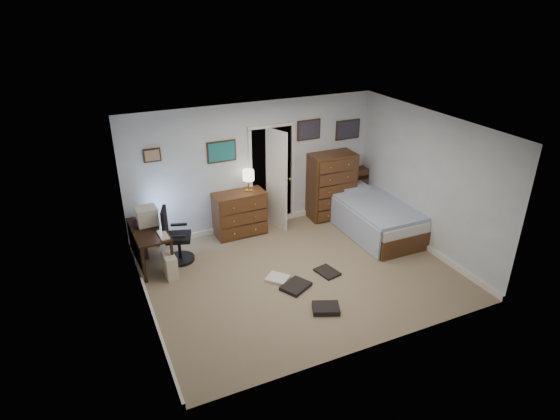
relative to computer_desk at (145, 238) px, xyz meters
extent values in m
cube|color=gray|center=(2.28, -1.36, -0.53)|extent=(5.00, 4.00, 0.02)
cube|color=black|center=(0.08, 0.00, 0.14)|extent=(0.59, 1.19, 0.04)
cube|color=black|center=(-0.13, -0.56, -0.20)|extent=(0.05, 0.05, 0.64)
cube|color=black|center=(0.34, -0.54, -0.20)|extent=(0.05, 0.05, 0.64)
cube|color=black|center=(-0.18, 0.54, -0.20)|extent=(0.05, 0.05, 0.64)
cube|color=black|center=(0.29, 0.56, -0.20)|extent=(0.05, 0.05, 0.64)
cube|color=black|center=(-0.17, -0.01, -0.16)|extent=(0.07, 1.08, 0.45)
cube|color=beige|center=(0.10, 0.15, 0.33)|extent=(0.36, 0.34, 0.31)
cube|color=#8CB2F2|center=(0.28, 0.16, 0.33)|extent=(0.02, 0.25, 0.20)
cube|color=beige|center=(0.10, 0.15, 0.16)|extent=(0.23, 0.23, 0.02)
cube|color=beige|center=(0.26, -0.35, 0.17)|extent=(0.15, 0.37, 0.02)
cube|color=beige|center=(0.28, -0.55, -0.32)|extent=(0.20, 0.39, 0.41)
cube|color=black|center=(0.38, -0.54, -0.32)|extent=(0.02, 0.27, 0.32)
cylinder|color=black|center=(0.55, -0.11, -0.49)|extent=(0.62, 0.62, 0.06)
cylinder|color=black|center=(0.55, -0.11, -0.29)|extent=(0.07, 0.07, 0.38)
cube|color=black|center=(0.55, -0.11, -0.06)|extent=(0.52, 0.52, 0.08)
cube|color=black|center=(0.35, -0.04, 0.23)|extent=(0.17, 0.38, 0.52)
cube|color=black|center=(0.48, -0.32, 0.07)|extent=(0.28, 0.13, 0.04)
cube|color=black|center=(0.62, 0.11, 0.07)|extent=(0.28, 0.13, 0.04)
cube|color=maroon|center=(-0.04, 0.24, -0.12)|extent=(0.17, 0.17, 0.80)
cube|color=#56361B|center=(1.86, 0.41, -0.09)|extent=(0.99, 0.51, 0.86)
cylinder|color=gold|center=(2.06, 0.41, 0.35)|extent=(0.13, 0.13, 0.02)
cylinder|color=gold|center=(2.06, 0.41, 0.48)|extent=(0.03, 0.03, 0.26)
cylinder|color=beige|center=(2.06, 0.41, 0.67)|extent=(0.22, 0.22, 0.19)
cube|color=black|center=(2.63, 0.94, 0.48)|extent=(0.90, 0.60, 2.00)
cube|color=white|center=(2.18, 0.61, 0.48)|extent=(0.06, 0.05, 2.00)
cube|color=white|center=(3.08, 0.61, 0.48)|extent=(0.06, 0.05, 2.00)
cube|color=white|center=(2.63, 0.61, 1.50)|extent=(0.96, 0.05, 0.06)
cube|color=white|center=(2.59, 0.50, 0.48)|extent=(0.31, 0.77, 2.00)
sphere|color=gold|center=(2.90, 0.35, 0.48)|extent=(0.06, 0.06, 0.06)
cube|color=#56361B|center=(3.86, 0.39, 0.16)|extent=(0.95, 0.59, 1.37)
cube|color=#56361B|center=(4.51, 0.51, -0.07)|extent=(1.02, 0.29, 0.91)
cube|color=black|center=(4.51, 0.44, 0.11)|extent=(0.93, 0.14, 0.30)
cube|color=maroon|center=(4.51, 0.44, 0.07)|extent=(0.81, 0.15, 0.22)
cube|color=#56361B|center=(4.28, -0.60, -0.34)|extent=(1.07, 2.10, 0.37)
cube|color=white|center=(4.28, -0.60, -0.06)|extent=(1.02, 2.06, 0.19)
cube|color=#6179B5|center=(4.28, -0.70, 0.05)|extent=(1.12, 1.79, 0.10)
cube|color=#6179B5|center=(3.73, -0.70, -0.23)|extent=(0.06, 1.77, 0.56)
cube|color=#6C7CAC|center=(4.29, 0.19, 0.10)|extent=(0.58, 0.40, 0.14)
cube|color=#331E11|center=(0.38, 0.62, 1.23)|extent=(0.30, 0.03, 0.24)
cube|color=#8E634D|center=(0.38, 0.60, 1.23)|extent=(0.25, 0.01, 0.19)
cube|color=#331E11|center=(1.63, 0.62, 1.13)|extent=(0.55, 0.03, 0.40)
cube|color=#0C4954|center=(1.63, 0.60, 1.13)|extent=(0.50, 0.01, 0.35)
cube|color=#331E11|center=(3.43, 0.62, 1.33)|extent=(0.50, 0.03, 0.40)
cube|color=black|center=(3.43, 0.60, 1.33)|extent=(0.45, 0.01, 0.35)
cube|color=#331E11|center=(4.33, 0.62, 1.23)|extent=(0.55, 0.03, 0.40)
cube|color=black|center=(4.33, 0.60, 1.23)|extent=(0.50, 0.01, 0.35)
cube|color=black|center=(2.70, -1.54, -0.50)|extent=(0.37, 0.45, 0.04)
cube|color=black|center=(2.17, -2.43, -0.48)|extent=(0.48, 0.43, 0.08)
cube|color=silver|center=(1.85, -1.38, -0.50)|extent=(0.45, 0.46, 0.05)
cube|color=black|center=(2.03, -1.72, -0.49)|extent=(0.56, 0.51, 0.06)
camera|label=1|loc=(-0.80, -7.30, 3.81)|focal=30.00mm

